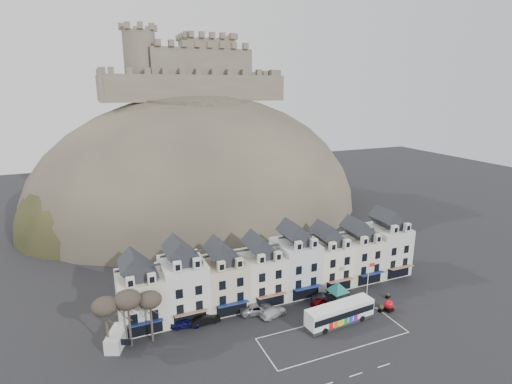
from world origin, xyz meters
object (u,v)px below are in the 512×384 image
at_px(car_maroon, 320,301).
at_px(bus_shelter, 338,287).
at_px(car_silver, 257,309).
at_px(car_navy, 185,322).
at_px(white_van, 117,338).
at_px(car_white, 273,312).
at_px(red_buoy, 389,305).
at_px(flagpole, 368,280).
at_px(car_black, 205,319).
at_px(car_charcoal, 325,298).
at_px(bus, 340,313).

bearing_deg(car_maroon, bus_shelter, -125.22).
bearing_deg(car_silver, car_navy, 97.38).
distance_m(white_van, car_maroon, 32.69).
bearing_deg(car_silver, car_maroon, -88.68).
relative_size(car_silver, car_white, 1.18).
distance_m(red_buoy, flagpole, 5.10).
height_order(red_buoy, car_silver, red_buoy).
xyz_separation_m(car_black, car_charcoal, (20.80, -1.75, -0.05)).
bearing_deg(car_navy, bus, -97.29).
height_order(bus_shelter, white_van, bus_shelter).
bearing_deg(bus_shelter, bus, -127.33).
bearing_deg(white_van, car_black, 24.45).
relative_size(red_buoy, car_silver, 0.34).
relative_size(car_white, car_charcoal, 1.06).
distance_m(bus_shelter, car_charcoal, 3.09).
xyz_separation_m(car_silver, car_charcoal, (12.12, -1.36, -0.05)).
distance_m(flagpole, car_maroon, 8.88).
xyz_separation_m(car_black, car_white, (10.83, -2.20, -0.10)).
height_order(car_white, car_charcoal, car_charcoal).
xyz_separation_m(car_silver, car_white, (2.15, -1.81, -0.10)).
bearing_deg(bus, car_black, 153.08).
xyz_separation_m(red_buoy, car_maroon, (-9.47, 5.99, -0.29)).
xyz_separation_m(red_buoy, car_navy, (-32.06, 8.49, -0.18)).
xyz_separation_m(car_navy, car_silver, (11.67, -0.69, 0.01)).
bearing_deg(car_maroon, car_black, 59.66).
bearing_deg(bus, flagpole, 17.67).
distance_m(white_van, car_white, 23.94).
xyz_separation_m(bus_shelter, flagpole, (4.56, -2.11, 1.39)).
bearing_deg(flagpole, red_buoy, -60.17).
bearing_deg(car_black, bus_shelter, -99.57).
bearing_deg(car_black, red_buoy, -108.25).
relative_size(bus, flagpole, 1.54).
xyz_separation_m(bus, white_van, (-32.51, 7.70, -0.71)).
distance_m(car_navy, car_maroon, 22.73).
distance_m(bus_shelter, car_navy, 25.90).
height_order(white_van, car_maroon, white_van).
relative_size(bus, car_black, 2.48).
bearing_deg(car_silver, car_white, -119.34).
bearing_deg(car_maroon, car_silver, 56.64).
height_order(car_black, car_white, car_black).
distance_m(bus, car_navy, 23.99).
bearing_deg(car_white, car_silver, 35.00).
distance_m(red_buoy, car_black, 30.20).
distance_m(bus_shelter, flagpole, 5.22).
height_order(flagpole, car_silver, flagpole).
height_order(car_maroon, car_charcoal, car_charcoal).
distance_m(car_silver, car_white, 2.82).
height_order(bus, red_buoy, bus).
relative_size(car_navy, car_white, 0.96).
distance_m(red_buoy, white_van, 42.82).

